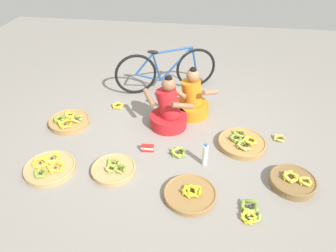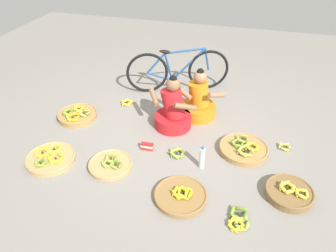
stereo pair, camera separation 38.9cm
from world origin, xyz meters
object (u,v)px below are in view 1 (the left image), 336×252
Objects in this scene: vendor_woman_front at (168,111)px; loose_bananas_front_right at (250,212)px; water_bottle at (205,155)px; banana_basket_back_center at (190,194)px; bicycle_leaning at (166,70)px; loose_bananas_mid_left at (178,152)px; banana_basket_near_vendor at (242,143)px; packet_carton_stack at (147,148)px; vendor_woman_behind at (192,100)px; loose_bananas_front_center at (280,138)px; loose_bananas_front_left at (118,105)px; banana_basket_back_right at (114,169)px; banana_basket_back_left at (69,121)px; banana_basket_near_bicycle at (293,181)px; banana_basket_mid_right at (50,168)px.

loose_bananas_front_right is (1.05, -1.44, -0.22)m from vendor_woman_front.
banana_basket_back_center is at bearing -103.22° from water_bottle.
water_bottle is (0.74, -1.81, -0.21)m from bicycle_leaning.
loose_bananas_mid_left is at bearing 156.78° from water_bottle.
loose_bananas_mid_left is 0.39m from water_bottle.
water_bottle reaches higher than banana_basket_near_vendor.
banana_basket_near_vendor reaches higher than packet_carton_stack.
banana_basket_near_vendor is 0.64m from water_bottle.
loose_bananas_mid_left is at bearing -70.60° from vendor_woman_front.
water_bottle is at bearing -76.98° from vendor_woman_behind.
vendor_woman_front is 1.55m from loose_bananas_front_center.
loose_bananas_mid_left is 1.10× the size of loose_bananas_front_left.
loose_bananas_front_left is (-1.91, 1.83, -0.00)m from loose_bananas_front_right.
packet_carton_stack is at bearing -116.74° from vendor_woman_behind.
packet_carton_stack is (-1.20, -0.28, -0.00)m from banana_basket_near_vendor.
loose_bananas_front_right is (0.63, -0.15, -0.01)m from banana_basket_back_center.
banana_basket_back_left reaches higher than banana_basket_back_right.
loose_bananas_mid_left is at bearing -1.12° from packet_carton_stack.
loose_bananas_front_center is (-0.02, 0.85, -0.03)m from banana_basket_near_bicycle.
water_bottle is at bearing -67.74° from bicycle_leaning.
banana_basket_mid_right is (-1.26, -1.12, -0.21)m from vendor_woman_front.
banana_basket_back_center is (0.13, -1.65, -0.20)m from vendor_woman_behind.
loose_bananas_front_center is at bearing 70.32° from loose_bananas_front_right.
vendor_woman_front reaches higher than loose_bananas_mid_left.
banana_basket_back_right is 1.47m from loose_bananas_front_left.
vendor_woman_behind is at bearing 43.74° from banana_basket_mid_right.
banana_basket_near_bicycle is at bearing 16.63° from banana_basket_back_center.
loose_bananas_front_right is (0.04, -1.12, -0.02)m from banana_basket_near_vendor.
loose_bananas_front_left is (-0.86, 0.39, -0.23)m from vendor_woman_front.
water_bottle is at bearing 76.78° from banana_basket_back_center.
banana_basket_back_left is at bearing 163.68° from water_bottle.
vendor_woman_behind is at bearing 60.16° from banana_basket_back_right.
vendor_woman_behind reaches higher than banana_basket_back_right.
vendor_woman_front is 0.97m from loose_bananas_front_left.
vendor_woman_front is 1.54× the size of banana_basket_near_bicycle.
banana_basket_back_center is 1.62m from loose_bananas_front_center.
banana_basket_back_right is 0.92× the size of banana_basket_back_left.
water_bottle is (-1.00, 0.21, 0.09)m from banana_basket_near_bicycle.
banana_basket_mid_right is 3.60× the size of packet_carton_stack.
water_bottle is at bearing 125.93° from loose_bananas_front_right.
banana_basket_near_vendor is at bearing 12.89° from packet_carton_stack.
banana_basket_near_vendor is 1.18× the size of banana_basket_back_right.
loose_bananas_front_left is at bearing 155.45° from vendor_woman_front.
banana_basket_back_right is (-1.52, -0.72, -0.01)m from banana_basket_near_vendor.
banana_basket_back_left is (-1.41, -0.17, -0.20)m from vendor_woman_front.
banana_basket_back_center is 2.49× the size of loose_bananas_mid_left.
banana_basket_near_vendor is 2.42m from banana_basket_mid_right.
vendor_woman_front is 2.56× the size of water_bottle.
banana_basket_near_vendor reaches higher than loose_bananas_front_left.
banana_basket_mid_right is at bearing -160.48° from banana_basket_near_vendor.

